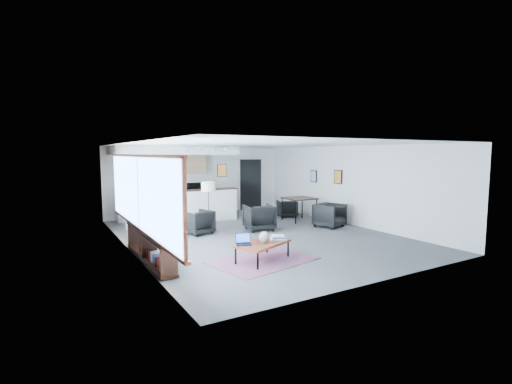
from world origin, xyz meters
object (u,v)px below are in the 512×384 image
floor_lamp (208,188)px  dining_chair_far (287,209)px  laptop (243,241)px  book_stack (278,238)px  dining_chair_near (330,216)px  dining_table (299,200)px  coffee_table (263,244)px  armchair_left (198,221)px  armchair_right (259,216)px  ceramic_pot (265,237)px  microwave (195,186)px

floor_lamp → dining_chair_far: bearing=14.3°
laptop → dining_chair_far: 6.00m
book_stack → dining_chair_near: (3.36, 2.07, -0.10)m
dining_table → dining_chair_near: bearing=-82.0°
laptop → book_stack: 0.88m
coffee_table → laptop: bearing=146.8°
coffee_table → dining_chair_near: size_ratio=2.01×
armchair_left → dining_chair_near: size_ratio=1.09×
armchair_right → floor_lamp: 1.77m
ceramic_pot → dining_chair_near: size_ratio=0.36×
book_stack → microwave: microwave is taller
laptop → microwave: microwave is taller
floor_lamp → dining_table: floor_lamp is taller
ceramic_pot → book_stack: 0.44m
floor_lamp → armchair_left: bearing=-153.4°
armchair_right → dining_chair_far: armchair_right is taller
coffee_table → ceramic_pot: bearing=-101.6°
ceramic_pot → dining_table: 5.05m
laptop → book_stack: size_ratio=0.94×
dining_table → dining_chair_near: (0.19, -1.36, -0.39)m
laptop → dining_table: dining_table is taller
laptop → dining_chair_far: (4.16, 4.32, -0.19)m
laptop → dining_chair_near: size_ratio=0.55×
dining_chair_near → armchair_left: bearing=146.2°
coffee_table → microwave: bearing=58.8°
ceramic_pot → dining_table: bearing=44.6°
laptop → ceramic_pot: bearing=3.0°
floor_lamp → ceramic_pot: bearing=-93.2°
dining_chair_near → ceramic_pot: bearing=-167.8°
laptop → armchair_left: (0.21, 3.20, -0.09)m
floor_lamp → dining_chair_far: (3.51, 0.89, -1.01)m
armchair_left → floor_lamp: size_ratio=0.52×
armchair_right → dining_table: size_ratio=0.86×
coffee_table → book_stack: size_ratio=3.46×
ceramic_pot → dining_chair_far: ceramic_pot is taller
coffee_table → book_stack: (0.44, 0.05, 0.08)m
book_stack → microwave: size_ratio=0.76×
armchair_left → floor_lamp: bearing=-169.1°
book_stack → dining_table: (3.16, 3.44, 0.28)m
book_stack → microwave: 6.43m
armchair_left → dining_table: size_ratio=0.77×
laptop → dining_chair_near: dining_chair_near is taller
coffee_table → laptop: 0.46m
armchair_right → floor_lamp: (-1.39, 0.65, 0.87)m
dining_chair_near → dining_chair_far: dining_chair_near is taller
book_stack → coffee_table: bearing=-173.3°
ceramic_pot → microwave: (0.90, 6.49, 0.57)m
dining_chair_near → microwave: 5.24m
laptop → dining_chair_near: 4.70m
armchair_right → dining_chair_far: (2.11, 1.55, -0.14)m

